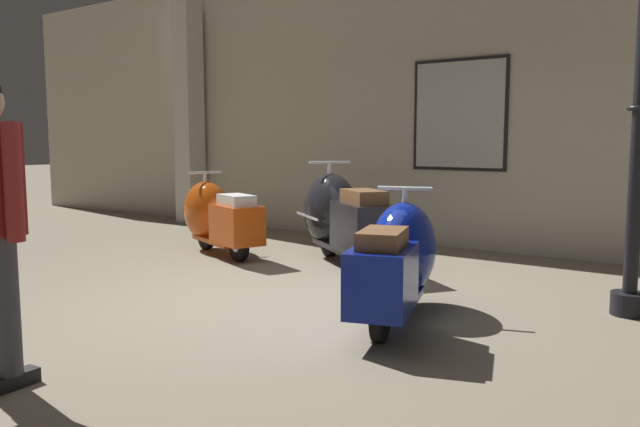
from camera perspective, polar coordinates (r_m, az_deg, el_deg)
ground_plane at (r=5.46m, az=-4.64°, el=-8.04°), size 60.00×60.00×0.00m
showroom_back_wall at (r=8.47m, az=10.66°, el=10.50°), size 18.00×0.63×3.94m
scooter_0 at (r=7.84m, az=-9.41°, el=-0.25°), size 1.68×1.03×0.99m
scooter_1 at (r=7.18m, az=1.79°, el=-0.27°), size 1.82×1.51×1.14m
scooter_2 at (r=4.99m, az=7.01°, el=-4.09°), size 0.97×1.71×1.01m
lamppost at (r=5.48m, az=26.88°, el=7.87°), size 0.28×0.28×3.05m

